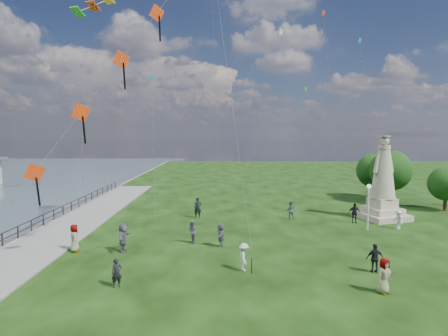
{
  "coord_description": "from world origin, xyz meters",
  "views": [
    {
      "loc": [
        -1.25,
        -17.36,
        7.79
      ],
      "look_at": [
        -1.0,
        8.0,
        5.5
      ],
      "focal_mm": 30.0,
      "sensor_mm": 36.0,
      "label": 1
    }
  ],
  "objects_px": {
    "statue": "(383,188)",
    "person_8": "(398,220)",
    "lamppost": "(369,197)",
    "person_4": "(384,276)",
    "person_0": "(117,273)",
    "person_1": "(192,232)",
    "person_7": "(290,210)",
    "person_6": "(198,208)",
    "person_2": "(244,257)",
    "person_11": "(221,235)",
    "person_3": "(375,258)",
    "person_5": "(123,237)",
    "person_10": "(74,238)",
    "person_9": "(354,213)"
  },
  "relations": [
    {
      "from": "statue",
      "to": "person_8",
      "type": "height_order",
      "value": "statue"
    },
    {
      "from": "lamppost",
      "to": "person_4",
      "type": "distance_m",
      "value": 12.71
    },
    {
      "from": "person_0",
      "to": "person_1",
      "type": "distance_m",
      "value": 8.28
    },
    {
      "from": "person_0",
      "to": "person_7",
      "type": "relative_size",
      "value": 0.9
    },
    {
      "from": "person_1",
      "to": "person_4",
      "type": "height_order",
      "value": "person_4"
    },
    {
      "from": "statue",
      "to": "person_4",
      "type": "height_order",
      "value": "statue"
    },
    {
      "from": "person_6",
      "to": "person_8",
      "type": "bearing_deg",
      "value": -19.95
    },
    {
      "from": "lamppost",
      "to": "person_8",
      "type": "distance_m",
      "value": 3.34
    },
    {
      "from": "person_6",
      "to": "statue",
      "type": "bearing_deg",
      "value": -7.29
    },
    {
      "from": "statue",
      "to": "person_0",
      "type": "relative_size",
      "value": 5.13
    },
    {
      "from": "person_1",
      "to": "person_2",
      "type": "xyz_separation_m",
      "value": [
        3.38,
        -5.33,
        -0.04
      ]
    },
    {
      "from": "person_4",
      "to": "person_11",
      "type": "distance_m",
      "value": 11.07
    },
    {
      "from": "statue",
      "to": "person_2",
      "type": "relative_size",
      "value": 4.82
    },
    {
      "from": "person_2",
      "to": "person_4",
      "type": "distance_m",
      "value": 7.38
    },
    {
      "from": "lamppost",
      "to": "person_1",
      "type": "distance_m",
      "value": 14.53
    },
    {
      "from": "person_2",
      "to": "person_4",
      "type": "xyz_separation_m",
      "value": [
        6.67,
        -3.14,
        0.09
      ]
    },
    {
      "from": "person_0",
      "to": "person_11",
      "type": "distance_m",
      "value": 8.63
    },
    {
      "from": "person_3",
      "to": "person_5",
      "type": "relative_size",
      "value": 0.85
    },
    {
      "from": "person_5",
      "to": "person_8",
      "type": "relative_size",
      "value": 1.2
    },
    {
      "from": "person_7",
      "to": "person_11",
      "type": "bearing_deg",
      "value": 58.92
    },
    {
      "from": "statue",
      "to": "person_4",
      "type": "xyz_separation_m",
      "value": [
        -6.89,
        -16.15,
        -2.01
      ]
    },
    {
      "from": "person_6",
      "to": "lamppost",
      "type": "bearing_deg",
      "value": -24.13
    },
    {
      "from": "person_6",
      "to": "person_7",
      "type": "distance_m",
      "value": 8.58
    },
    {
      "from": "person_6",
      "to": "person_11",
      "type": "distance_m",
      "value": 9.27
    },
    {
      "from": "lamppost",
      "to": "statue",
      "type": "bearing_deg",
      "value": 54.79
    },
    {
      "from": "person_5",
      "to": "person_6",
      "type": "xyz_separation_m",
      "value": [
        4.36,
        10.01,
        -0.0
      ]
    },
    {
      "from": "person_4",
      "to": "person_10",
      "type": "distance_m",
      "value": 18.94
    },
    {
      "from": "person_1",
      "to": "person_7",
      "type": "xyz_separation_m",
      "value": [
        8.5,
        7.82,
        -0.0
      ]
    },
    {
      "from": "statue",
      "to": "person_11",
      "type": "distance_m",
      "value": 17.26
    },
    {
      "from": "person_6",
      "to": "person_11",
      "type": "height_order",
      "value": "person_6"
    },
    {
      "from": "person_2",
      "to": "person_9",
      "type": "relative_size",
      "value": 0.89
    },
    {
      "from": "person_3",
      "to": "person_5",
      "type": "xyz_separation_m",
      "value": [
        -15.18,
        3.91,
        0.14
      ]
    },
    {
      "from": "person_9",
      "to": "person_10",
      "type": "relative_size",
      "value": 0.97
    },
    {
      "from": "person_8",
      "to": "person_11",
      "type": "bearing_deg",
      "value": -88.6
    },
    {
      "from": "person_2",
      "to": "statue",
      "type": "bearing_deg",
      "value": -51.41
    },
    {
      "from": "person_11",
      "to": "person_2",
      "type": "bearing_deg",
      "value": 13.16
    },
    {
      "from": "lamppost",
      "to": "person_10",
      "type": "height_order",
      "value": "lamppost"
    },
    {
      "from": "statue",
      "to": "person_7",
      "type": "distance_m",
      "value": 8.69
    },
    {
      "from": "statue",
      "to": "person_5",
      "type": "relative_size",
      "value": 3.96
    },
    {
      "from": "person_0",
      "to": "person_10",
      "type": "xyz_separation_m",
      "value": [
        -4.4,
        5.83,
        0.18
      ]
    },
    {
      "from": "person_3",
      "to": "person_7",
      "type": "bearing_deg",
      "value": -79.21
    },
    {
      "from": "lamppost",
      "to": "person_3",
      "type": "height_order",
      "value": "lamppost"
    },
    {
      "from": "statue",
      "to": "person_7",
      "type": "relative_size",
      "value": 4.6
    },
    {
      "from": "person_3",
      "to": "person_10",
      "type": "relative_size",
      "value": 0.89
    },
    {
      "from": "person_5",
      "to": "person_10",
      "type": "height_order",
      "value": "person_5"
    },
    {
      "from": "person_5",
      "to": "person_9",
      "type": "xyz_separation_m",
      "value": [
        18.27,
        7.97,
        -0.07
      ]
    },
    {
      "from": "person_10",
      "to": "person_11",
      "type": "distance_m",
      "value": 9.76
    },
    {
      "from": "person_6",
      "to": "person_7",
      "type": "height_order",
      "value": "person_6"
    },
    {
      "from": "statue",
      "to": "person_7",
      "type": "xyz_separation_m",
      "value": [
        -8.44,
        0.14,
        -2.06
      ]
    },
    {
      "from": "person_3",
      "to": "person_10",
      "type": "distance_m",
      "value": 18.83
    }
  ]
}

